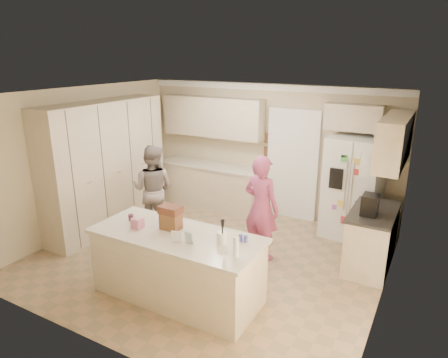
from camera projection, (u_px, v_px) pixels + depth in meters
The scene contains 41 objects.
floor at pixel (208, 258), 6.42m from camera, with size 5.20×4.60×0.02m, color #9B7C5A.
ceiling at pixel (206, 93), 5.63m from camera, with size 5.20×4.60×0.02m, color white.
wall_back at pixel (267, 150), 7.95m from camera, with size 5.20×0.02×2.60m, color beige.
wall_front at pixel (90, 241), 4.10m from camera, with size 5.20×0.02×2.60m, color beige.
wall_left at pixel (84, 160), 7.24m from camera, with size 0.02×4.60×2.60m, color beige.
wall_right at pixel (391, 213), 4.82m from camera, with size 0.02×4.60×2.60m, color beige.
crown_back at pixel (268, 87), 7.54m from camera, with size 5.20×0.08×0.12m, color white.
pantry_bank at pixel (106, 166), 7.30m from camera, with size 0.60×2.60×2.35m, color beige.
back_base_cab at pixel (210, 186), 8.49m from camera, with size 2.20×0.60×0.88m, color beige.
back_countertop at pixel (210, 166), 8.34m from camera, with size 2.24×0.63×0.04m, color beige.
back_upper_cab at pixel (213, 117), 8.15m from camera, with size 2.20×0.35×0.80m, color beige.
doorway_opening at pixel (292, 166), 7.75m from camera, with size 0.90×0.06×2.10m, color black.
doorway_casing at pixel (292, 166), 7.72m from camera, with size 1.02×0.03×2.22m, color white.
wall_frame_upper at pixel (268, 138), 7.83m from camera, with size 0.15×0.02×0.20m, color brown.
wall_frame_lower at pixel (267, 151), 7.92m from camera, with size 0.15×0.02×0.20m, color brown.
refrigerator at pixel (353, 189), 6.92m from camera, with size 0.90×0.70×1.80m, color white.
fridge_seam at pixel (348, 195), 6.62m from camera, with size 0.01×0.02×1.78m, color gray.
fridge_dispenser at pixel (336, 179), 6.64m from camera, with size 0.22×0.03×0.35m, color black.
fridge_handle_l at pixel (346, 186), 6.59m from camera, with size 0.02×0.02×0.85m, color silver.
fridge_handle_r at pixel (352, 187), 6.54m from camera, with size 0.02×0.02×0.85m, color silver.
over_fridge_cab at pixel (354, 117), 6.79m from camera, with size 0.95×0.35×0.45m, color beige.
right_base_cab at pixel (371, 240), 6.05m from camera, with size 0.60×1.20×0.88m, color beige.
right_countertop at pixel (374, 212), 5.92m from camera, with size 0.63×1.24×0.04m, color #2D2B28.
right_upper_cab at pixel (395, 141), 5.71m from camera, with size 0.35×1.50×0.70m, color beige.
coffee_maker at pixel (370, 205), 5.72m from camera, with size 0.22×0.28×0.30m, color black.
island_base at pixel (177, 267), 5.28m from camera, with size 2.20×0.90×0.88m, color beige.
island_top at pixel (176, 236), 5.14m from camera, with size 2.28×0.96×0.05m, color beige.
utensil_crock at pixel (222, 238), 4.85m from camera, with size 0.13×0.13×0.15m, color white.
tissue_box at pixel (138, 223), 5.28m from camera, with size 0.13×0.13×0.14m, color pink.
tissue_plume at pixel (137, 215), 5.25m from camera, with size 0.08×0.08×0.08m, color white.
dollhouse_body at pixel (171, 221), 5.25m from camera, with size 0.26×0.18×0.22m, color brown.
dollhouse_roof at pixel (170, 210), 5.20m from camera, with size 0.28×0.20×0.10m, color #592D1E.
jam_jar at pixel (131, 217), 5.53m from camera, with size 0.07×0.07×0.09m, color #59263F.
greeting_card_a at pixel (176, 237), 4.87m from camera, with size 0.12×0.01×0.16m, color white.
greeting_card_b at pixel (189, 238), 4.84m from camera, with size 0.12×0.01×0.16m, color silver.
water_bottle at pixel (236, 247), 4.53m from camera, with size 0.07×0.07×0.24m, color silver.
shaker_salt at pixel (241, 238), 4.92m from camera, with size 0.05×0.05×0.09m, color #3B41A1.
shaker_pepper at pixel (246, 239), 4.89m from camera, with size 0.05×0.05×0.09m, color #3B41A1.
teen_boy at pixel (153, 189), 7.15m from camera, with size 0.79×0.62×1.62m, color gray.
teen_girl at pixel (261, 208), 6.23m from camera, with size 0.61×0.40×1.68m, color #BA4992.
fridge_magnets at pixel (348, 195), 6.62m from camera, with size 0.76×0.02×1.44m, color tan, non-canonical shape.
Camera 1 is at (3.02, -4.89, 3.15)m, focal length 32.00 mm.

